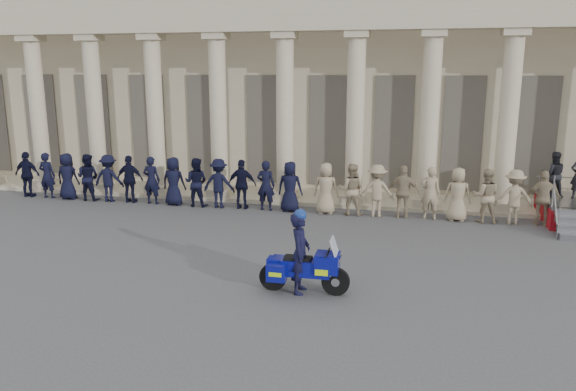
% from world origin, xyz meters
% --- Properties ---
extents(ground, '(90.00, 90.00, 0.00)m').
position_xyz_m(ground, '(0.00, 0.00, 0.00)').
color(ground, '#434345').
rests_on(ground, ground).
extents(building, '(40.00, 12.50, 9.00)m').
position_xyz_m(building, '(-0.00, 14.74, 4.52)').
color(building, '#B9AA8B').
rests_on(building, ground).
extents(officer_rank, '(20.13, 0.69, 1.81)m').
position_xyz_m(officer_rank, '(-1.71, 6.69, 0.91)').
color(officer_rank, black).
rests_on(officer_rank, ground).
extents(motorcycle, '(2.09, 0.85, 1.34)m').
position_xyz_m(motorcycle, '(1.13, -0.51, 0.58)').
color(motorcycle, black).
rests_on(motorcycle, ground).
extents(rider, '(0.46, 0.69, 1.96)m').
position_xyz_m(rider, '(1.02, -0.51, 0.97)').
color(rider, black).
rests_on(rider, ground).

